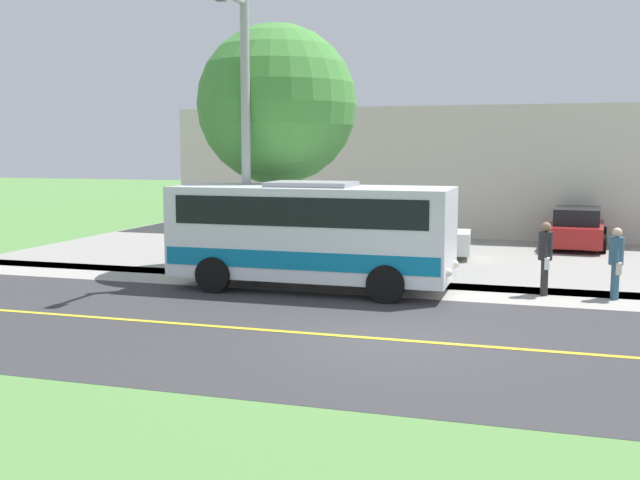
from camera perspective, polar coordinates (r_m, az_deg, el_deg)
ground_plane at (r=14.57m, az=5.15°, el=-7.44°), size 120.00×120.00×0.00m
road_surface at (r=14.57m, az=5.15°, el=-7.42°), size 8.00×100.00×0.01m
sidewalk at (r=19.57m, az=8.30°, el=-3.73°), size 2.40×100.00×0.01m
parking_lot_surface at (r=26.47m, az=17.13°, el=-1.16°), size 14.00×36.00×0.01m
road_centre_line at (r=14.57m, az=5.15°, el=-7.40°), size 0.16×100.00×0.00m
shuttle_bus_front at (r=19.35m, az=-0.62°, el=0.74°), size 2.67×7.18×2.74m
pedestrian_with_bags at (r=19.45m, az=21.27°, el=-1.46°), size 0.72×0.34×1.72m
pedestrian_waiting at (r=19.40m, az=16.50°, el=-1.14°), size 0.72×0.34×1.80m
street_light_pole at (r=20.26m, az=-5.72°, el=8.41°), size 1.97×0.24×7.46m
parked_car_near at (r=25.25m, az=6.30°, el=0.29°), size 2.31×4.54×1.45m
parked_car_far at (r=28.97m, az=18.67°, el=0.83°), size 4.50×2.22×1.45m
tree_curbside at (r=22.64m, az=-3.25°, el=10.06°), size 4.65×4.65×7.17m
commercial_building at (r=35.55m, az=9.35°, el=5.29°), size 10.00×21.73×5.22m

